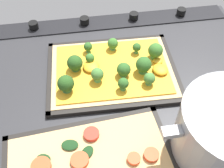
{
  "coord_description": "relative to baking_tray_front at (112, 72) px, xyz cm",
  "views": [
    {
      "loc": [
        9.61,
        36.5,
        51.56
      ],
      "look_at": [
        3.55,
        -3.03,
        3.96
      ],
      "focal_mm": 42.64,
      "sensor_mm": 36.0,
      "label": 1
    }
  ],
  "objects": [
    {
      "name": "ground_plane",
      "position": [
        -2.43,
        10.05,
        -1.87
      ],
      "size": [
        77.23,
        69.94,
        3.0
      ],
      "primitive_type": "cube",
      "color": "#28282B"
    },
    {
      "name": "stove_control_panel",
      "position": [
        -2.43,
        -21.42,
        0.18
      ],
      "size": [
        74.14,
        7.0,
        2.6
      ],
      "color": "black",
      "rests_on": "ground_plane"
    },
    {
      "name": "baking_tray_front",
      "position": [
        0.0,
        0.0,
        0.0
      ],
      "size": [
        34.0,
        25.49,
        1.3
      ],
      "color": "black",
      "rests_on": "ground_plane"
    },
    {
      "name": "broccoli_pizza",
      "position": [
        -0.12,
        0.41,
        1.79
      ],
      "size": [
        31.53,
        23.02,
        6.04
      ],
      "color": "tan",
      "rests_on": "baking_tray_front"
    }
  ]
}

